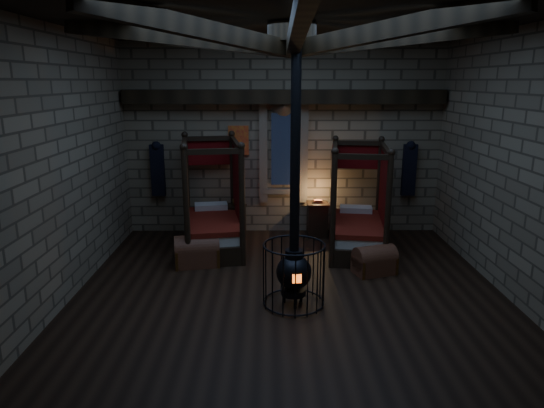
{
  "coord_description": "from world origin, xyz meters",
  "views": [
    {
      "loc": [
        -0.34,
        -7.28,
        3.39
      ],
      "look_at": [
        -0.28,
        0.6,
        1.38
      ],
      "focal_mm": 32.0,
      "sensor_mm": 36.0,
      "label": 1
    }
  ],
  "objects_px": {
    "trunk_right": "(375,261)",
    "stove": "(294,268)",
    "bed_left": "(213,222)",
    "bed_right": "(357,225)",
    "trunk_left": "(197,252)"
  },
  "relations": [
    {
      "from": "trunk_right",
      "to": "stove",
      "type": "relative_size",
      "value": 0.2
    },
    {
      "from": "stove",
      "to": "bed_left",
      "type": "bearing_deg",
      "value": 112.95
    },
    {
      "from": "bed_left",
      "to": "trunk_right",
      "type": "relative_size",
      "value": 2.75
    },
    {
      "from": "bed_left",
      "to": "bed_right",
      "type": "height_order",
      "value": "bed_left"
    },
    {
      "from": "bed_right",
      "to": "trunk_left",
      "type": "distance_m",
      "value": 3.27
    },
    {
      "from": "trunk_left",
      "to": "trunk_right",
      "type": "height_order",
      "value": "trunk_left"
    },
    {
      "from": "bed_left",
      "to": "bed_right",
      "type": "distance_m",
      "value": 2.96
    },
    {
      "from": "bed_left",
      "to": "stove",
      "type": "bearing_deg",
      "value": -68.89
    },
    {
      "from": "bed_right",
      "to": "bed_left",
      "type": "bearing_deg",
      "value": -174.94
    },
    {
      "from": "bed_left",
      "to": "stove",
      "type": "distance_m",
      "value": 3.07
    },
    {
      "from": "bed_right",
      "to": "stove",
      "type": "xyz_separation_m",
      "value": [
        -1.41,
        -2.51,
        0.08
      ]
    },
    {
      "from": "bed_right",
      "to": "stove",
      "type": "height_order",
      "value": "stove"
    },
    {
      "from": "bed_right",
      "to": "trunk_right",
      "type": "height_order",
      "value": "bed_right"
    },
    {
      "from": "trunk_left",
      "to": "trunk_right",
      "type": "distance_m",
      "value": 3.29
    },
    {
      "from": "stove",
      "to": "trunk_right",
      "type": "bearing_deg",
      "value": 32.0
    }
  ]
}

